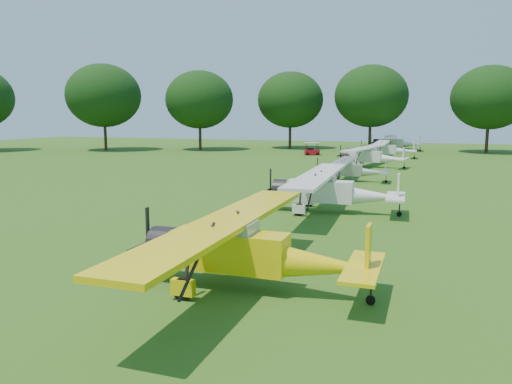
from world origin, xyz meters
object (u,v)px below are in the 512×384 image
aircraft_4 (350,168)px  golf_cart (312,151)px  aircraft_2 (247,246)px  aircraft_5 (370,155)px  aircraft_6 (386,148)px  aircraft_3 (330,188)px  aircraft_7 (395,142)px

aircraft_4 → golf_cart: bearing=108.4°
aircraft_2 → aircraft_5: aircraft_2 is taller
aircraft_4 → aircraft_6: (0.89, 23.83, 0.18)m
aircraft_2 → aircraft_3: 13.10m
aircraft_7 → aircraft_5: bearing=-95.5°
aircraft_5 → aircraft_7: aircraft_7 is taller
aircraft_3 → aircraft_4: 13.63m
aircraft_2 → aircraft_4: (-0.97, 26.69, -0.32)m
aircraft_3 → aircraft_6: 37.42m
aircraft_5 → aircraft_7: size_ratio=0.95×
aircraft_2 → aircraft_3: size_ratio=1.01×
aircraft_4 → golf_cart: 26.76m
aircraft_2 → golf_cart: (-9.97, 51.88, -0.84)m
aircraft_2 → aircraft_6: aircraft_2 is taller
aircraft_2 → golf_cart: bearing=100.7°
aircraft_3 → aircraft_7: (-0.02, 50.73, -0.01)m
aircraft_3 → golf_cart: bearing=102.0°
aircraft_4 → aircraft_6: 23.85m
aircraft_6 → aircraft_5: bearing=-93.9°
aircraft_6 → golf_cart: 10.01m
aircraft_3 → aircraft_5: aircraft_3 is taller
aircraft_3 → golf_cart: size_ratio=5.31×
aircraft_4 → aircraft_5: size_ratio=0.83×
aircraft_2 → aircraft_5: 38.51m
aircraft_4 → aircraft_6: aircraft_6 is taller
aircraft_6 → aircraft_4: bearing=-93.2°
aircraft_3 → golf_cart: aircraft_3 is taller
aircraft_5 → golf_cart: bearing=133.7°
aircraft_3 → golf_cart: (-10.02, 38.78, -0.82)m
aircraft_2 → aircraft_4: bearing=91.9°
aircraft_2 → aircraft_6: bearing=89.9°
aircraft_5 → golf_cart: (-9.28, 13.37, -0.73)m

